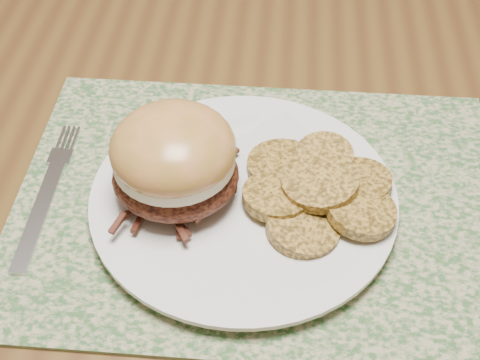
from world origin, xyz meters
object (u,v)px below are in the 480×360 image
at_px(dining_table, 140,163).
at_px(pork_sandwich, 174,159).
at_px(fork, 48,192).
at_px(dinner_plate, 243,200).

xyz_separation_m(dining_table, pork_sandwich, (0.07, -0.13, 0.14)).
height_order(dining_table, fork, fork).
distance_m(dining_table, fork, 0.16).
xyz_separation_m(dinner_plate, fork, (-0.18, 0.00, -0.01)).
height_order(pork_sandwich, fork, pork_sandwich).
relative_size(dining_table, fork, 8.16).
distance_m(dinner_plate, pork_sandwich, 0.08).
bearing_deg(pork_sandwich, fork, 178.87).
bearing_deg(dinner_plate, fork, 179.99).
height_order(dinner_plate, pork_sandwich, pork_sandwich).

